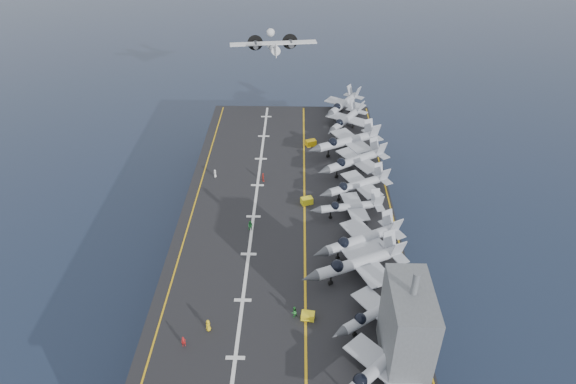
{
  "coord_description": "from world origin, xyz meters",
  "views": [
    {
      "loc": [
        1.62,
        -72.02,
        64.62
      ],
      "look_at": [
        0.0,
        4.0,
        13.0
      ],
      "focal_mm": 32.0,
      "sensor_mm": 36.0,
      "label": 1
    }
  ],
  "objects_px": {
    "fighter_jet_0": "(378,367)",
    "transport_plane": "(274,48)",
    "tow_cart_a": "(308,316)",
    "island_superstructure": "(408,320)"
  },
  "relations": [
    {
      "from": "transport_plane",
      "to": "island_superstructure",
      "type": "bearing_deg",
      "value": -76.35
    },
    {
      "from": "fighter_jet_0",
      "to": "transport_plane",
      "type": "height_order",
      "value": "transport_plane"
    },
    {
      "from": "island_superstructure",
      "to": "transport_plane",
      "type": "distance_m",
      "value": 82.89
    },
    {
      "from": "fighter_jet_0",
      "to": "tow_cart_a",
      "type": "bearing_deg",
      "value": 130.42
    },
    {
      "from": "fighter_jet_0",
      "to": "tow_cart_a",
      "type": "distance_m",
      "value": 12.87
    },
    {
      "from": "island_superstructure",
      "to": "fighter_jet_0",
      "type": "distance_m",
      "value": 6.68
    },
    {
      "from": "island_superstructure",
      "to": "fighter_jet_0",
      "type": "relative_size",
      "value": 0.86
    },
    {
      "from": "tow_cart_a",
      "to": "transport_plane",
      "type": "xyz_separation_m",
      "value": [
        -7.83,
        73.6,
        12.74
      ]
    },
    {
      "from": "tow_cart_a",
      "to": "transport_plane",
      "type": "height_order",
      "value": "transport_plane"
    },
    {
      "from": "fighter_jet_0",
      "to": "transport_plane",
      "type": "bearing_deg",
      "value": 100.92
    }
  ]
}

